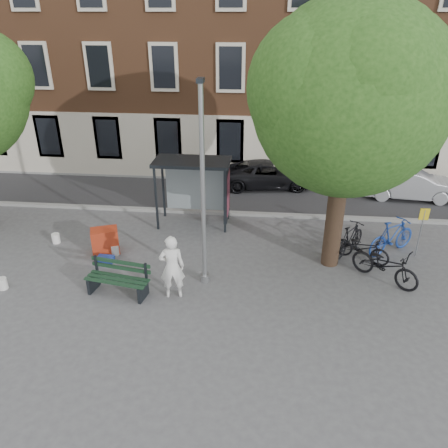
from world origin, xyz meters
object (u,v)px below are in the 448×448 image
object	(u,v)px
bench	(118,280)
bike_c	(385,265)
lamppost	(203,200)
bike_b	(392,237)
red_stand	(105,241)
bike_a	(362,248)
bike_d	(350,239)
car_silver	(410,184)
car_dark	(268,174)
painter	(172,267)
bus_shelter	(203,178)
notice_sign	(422,223)

from	to	relation	value
bench	bike_c	bearing A→B (deg)	20.36
lamppost	bike_b	bearing A→B (deg)	21.41
bench	bike_b	size ratio (longest dim) A/B	0.95
lamppost	red_stand	distance (m)	4.60
bike_a	bike_d	size ratio (longest dim) A/B	1.00
car_silver	red_stand	size ratio (longest dim) A/B	4.58
bench	car_silver	distance (m)	13.57
bike_d	bench	bearing A→B (deg)	59.99
bench	car_dark	distance (m)	10.24
bench	car_dark	world-z (taller)	car_dark
painter	bench	size ratio (longest dim) A/B	1.01
painter	bike_d	size ratio (longest dim) A/B	1.08
car_dark	bench	bearing A→B (deg)	147.42
bike_a	car_dark	world-z (taller)	car_dark
lamppost	car_silver	bearing A→B (deg)	42.74
bus_shelter	notice_sign	bearing A→B (deg)	-13.80
bike_a	bike_b	world-z (taller)	bike_b
bike_d	bike_c	bearing A→B (deg)	152.82
bike_b	notice_sign	size ratio (longest dim) A/B	1.16
bus_shelter	bike_a	size ratio (longest dim) A/B	1.53
lamppost	bench	size ratio (longest dim) A/B	3.08
bus_shelter	bike_a	bearing A→B (deg)	-22.24
bus_shelter	bench	distance (m)	5.50
lamppost	notice_sign	world-z (taller)	lamppost
lamppost	bike_d	size ratio (longest dim) A/B	3.29
bus_shelter	red_stand	distance (m)	4.32
bike_b	bike_a	bearing A→B (deg)	85.04
bike_c	bus_shelter	bearing A→B (deg)	100.33
lamppost	bike_c	distance (m)	5.99
car_silver	red_stand	distance (m)	13.34
bike_c	bike_a	bearing A→B (deg)	61.58
painter	bike_d	world-z (taller)	painter
car_silver	painter	bearing A→B (deg)	136.95
car_silver	red_stand	world-z (taller)	car_silver
bench	red_stand	world-z (taller)	bench
bike_a	bike_c	bearing A→B (deg)	-130.45
bike_c	red_stand	bearing A→B (deg)	124.75
notice_sign	lamppost	bearing A→B (deg)	-164.23
bench	bike_d	distance (m)	7.84
bike_d	lamppost	bearing A→B (deg)	62.02
painter	car_dark	size ratio (longest dim) A/B	0.46
painter	red_stand	world-z (taller)	painter
bus_shelter	notice_sign	distance (m)	7.86
painter	bike_a	xyz separation A→B (m)	(5.89, 2.64, -0.51)
lamppost	bike_b	world-z (taller)	lamppost
bus_shelter	notice_sign	size ratio (longest dim) A/B	1.58
lamppost	car_dark	size ratio (longest dim) A/B	1.39
bike_a	bike_b	distance (m)	1.28
bike_c	notice_sign	bearing A→B (deg)	-1.55
bike_b	car_silver	size ratio (longest dim) A/B	0.51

